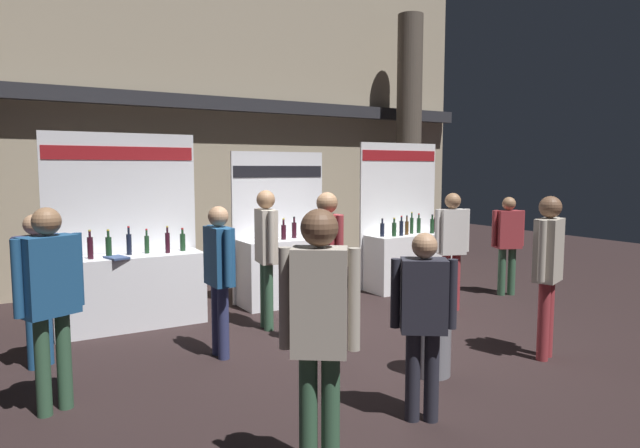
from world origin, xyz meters
TOP-DOWN VIEW (x-y plane):
  - ground_plane at (0.00, 0.00)m, footprint 24.00×24.00m
  - hall_colonnade at (0.00, 4.19)m, footprint 11.08×1.25m
  - exhibitor_booth_0 at (-2.03, 1.95)m, footprint 1.99×0.72m
  - exhibitor_booth_1 at (0.36, 2.02)m, footprint 1.58×0.66m
  - exhibitor_booth_2 at (2.67, 1.90)m, footprint 1.64×0.66m
  - trash_bin at (0.27, -1.40)m, footprint 0.40×0.40m
  - visitor_0 at (1.68, -1.68)m, footprint 0.53×0.35m
  - visitor_1 at (2.25, 0.40)m, footprint 0.53×0.31m
  - visitor_2 at (-3.16, 0.85)m, footprint 0.46×0.39m
  - visitor_3 at (-1.71, -2.53)m, footprint 0.45×0.39m
  - visitor_4 at (-0.26, -0.21)m, footprint 0.27×0.49m
  - visitor_5 at (-0.50, 0.92)m, footprint 0.27×0.59m
  - visitor_6 at (-0.50, -2.16)m, footprint 0.46×0.41m
  - visitor_7 at (-3.13, -0.43)m, footprint 0.56×0.40m
  - visitor_8 at (3.76, 0.67)m, footprint 0.52×0.39m
  - visitor_9 at (-1.41, 0.19)m, footprint 0.22×0.58m

SIDE VIEW (x-z plane):
  - ground_plane at x=0.00m, z-range 0.00..0.00m
  - trash_bin at x=0.27m, z-range 0.00..0.64m
  - exhibitor_booth_1 at x=0.36m, z-range -0.57..1.79m
  - exhibitor_booth_2 at x=2.67m, z-range -0.66..1.88m
  - exhibitor_booth_0 at x=-2.03m, z-range -0.67..1.90m
  - visitor_6 at x=-0.50m, z-range 0.15..1.73m
  - visitor_2 at x=-3.16m, z-range 0.14..1.77m
  - visitor_8 at x=3.76m, z-range 0.16..1.79m
  - visitor_9 at x=-1.41m, z-range 0.16..1.85m
  - visitor_1 at x=2.25m, z-range 0.16..1.91m
  - visitor_7 at x=-3.13m, z-range 0.19..1.96m
  - visitor_0 at x=1.68m, z-range 0.18..1.98m
  - visitor_4 at x=-0.26m, z-range 0.17..2.00m
  - visitor_5 at x=-0.50m, z-range 0.18..2.00m
  - visitor_3 at x=-1.71m, z-range 0.19..2.03m
  - hall_colonnade at x=0.00m, z-range -0.04..5.88m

